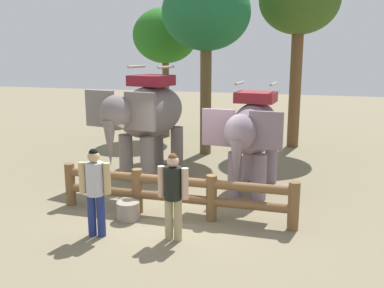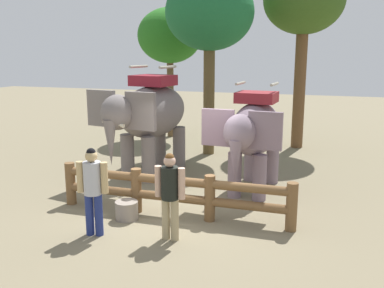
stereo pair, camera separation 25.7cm
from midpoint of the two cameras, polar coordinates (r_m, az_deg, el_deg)
ground_plane at (r=9.97m, az=-2.03°, el=-9.66°), size 60.00×60.00×0.00m
log_fence at (r=9.83m, az=-1.90°, el=-6.23°), size 5.57×0.28×1.05m
elephant_near_left at (r=12.92m, az=-5.12°, el=3.88°), size 2.26×3.91×3.30m
elephant_center at (r=11.41m, az=8.81°, el=1.59°), size 1.94×3.41×2.92m
tourist_woman_in_black at (r=8.90m, az=-12.22°, el=-5.40°), size 0.64×0.41×1.83m
tourist_man_in_blue at (r=8.50m, az=-2.08°, el=-6.17°), size 0.63×0.35×1.78m
tree_far_left at (r=17.25m, az=15.04°, el=17.61°), size 3.00×3.00×6.86m
tree_back_center at (r=15.60m, az=2.84°, el=16.76°), size 3.10×3.10×6.35m
tree_far_right at (r=18.84m, az=-2.56°, el=14.04°), size 2.74×2.74×5.53m
feed_bucket at (r=9.87m, az=-7.90°, el=-8.70°), size 0.51×0.51×0.42m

